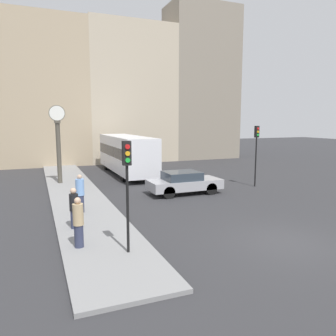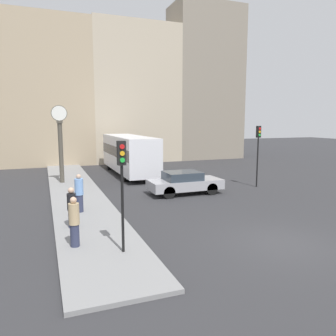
{
  "view_description": "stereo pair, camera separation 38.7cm",
  "coord_description": "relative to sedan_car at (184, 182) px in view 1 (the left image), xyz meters",
  "views": [
    {
      "loc": [
        -8.15,
        -8.96,
        4.35
      ],
      "look_at": [
        -1.43,
        7.57,
        1.78
      ],
      "focal_mm": 35.0,
      "sensor_mm": 36.0,
      "label": 1
    },
    {
      "loc": [
        -7.79,
        -9.1,
        4.35
      ],
      "look_at": [
        -1.43,
        7.57,
        1.78
      ],
      "focal_mm": 35.0,
      "sensor_mm": 36.0,
      "label": 2
    }
  ],
  "objects": [
    {
      "name": "pedestrian_black_jacket",
      "position": [
        -6.88,
        -4.55,
        0.25
      ],
      "size": [
        0.35,
        0.35,
        1.63
      ],
      "color": "#2D334C",
      "rests_on": "sidewalk_corner"
    },
    {
      "name": "building_row",
      "position": [
        0.55,
        17.42,
        6.91
      ],
      "size": [
        28.38,
        5.0,
        17.21
      ],
      "color": "tan",
      "rests_on": "ground_plane"
    },
    {
      "name": "traffic_light_far",
      "position": [
        5.36,
        0.22,
        2.17
      ],
      "size": [
        0.26,
        0.24,
        4.04
      ],
      "color": "black",
      "rests_on": "ground_plane"
    },
    {
      "name": "traffic_light_near",
      "position": [
        -5.54,
        -7.68,
        2.02
      ],
      "size": [
        0.26,
        0.24,
        3.61
      ],
      "color": "black",
      "rests_on": "sidewalk_corner"
    },
    {
      "name": "sedan_car",
      "position": [
        0.0,
        0.0,
        0.0
      ],
      "size": [
        4.38,
        1.89,
        1.35
      ],
      "color": "#9E9EA3",
      "rests_on": "ground_plane"
    },
    {
      "name": "ground_plane",
      "position": [
        -0.02,
        -8.59,
        -0.7
      ],
      "size": [
        120.0,
        120.0,
        0.0
      ],
      "primitive_type": "plane",
      "color": "#2D2D30"
    },
    {
      "name": "pedestrian_blue_stripe",
      "position": [
        -6.36,
        -2.31,
        0.32
      ],
      "size": [
        0.39,
        0.39,
        1.79
      ],
      "color": "#2D334C",
      "rests_on": "sidewalk_corner"
    },
    {
      "name": "street_clock",
      "position": [
        -6.71,
        5.75,
        2.13
      ],
      "size": [
        1.06,
        0.39,
        5.27
      ],
      "color": "#4C473D",
      "rests_on": "sidewalk_corner"
    },
    {
      "name": "sidewalk_corner",
      "position": [
        -6.11,
        2.73,
        -0.64
      ],
      "size": [
        2.93,
        26.64,
        0.13
      ],
      "primitive_type": "cube",
      "color": "gray",
      "rests_on": "ground_plane"
    },
    {
      "name": "pedestrian_tan_coat",
      "position": [
        -6.97,
        -6.64,
        0.29
      ],
      "size": [
        0.36,
        0.36,
        1.72
      ],
      "color": "#2D334C",
      "rests_on": "sidewalk_corner"
    },
    {
      "name": "bus_distant",
      "position": [
        -1.31,
        8.4,
        1.08
      ],
      "size": [
        2.42,
        9.93,
        3.14
      ],
      "color": "silver",
      "rests_on": "ground_plane"
    }
  ]
}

